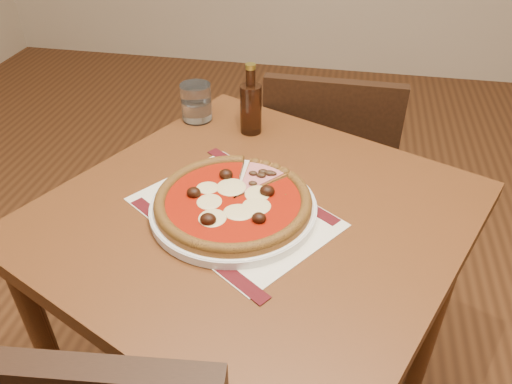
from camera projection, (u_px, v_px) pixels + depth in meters
table at (254, 246)px, 1.09m from camera, size 1.06×1.06×0.75m
chair_far at (328, 171)px, 1.64m from camera, size 0.40×0.40×0.84m
placemat at (234, 212)px, 1.02m from camera, size 0.48×0.45×0.00m
plate at (233, 208)px, 1.02m from camera, size 0.34×0.34×0.02m
pizza at (233, 200)px, 1.01m from camera, size 0.32×0.32×0.04m
ham_slice at (265, 180)px, 1.07m from camera, size 0.10×0.15×0.02m
water_glass at (196, 102)px, 1.33m from camera, size 0.10×0.10×0.10m
bottle at (251, 106)px, 1.26m from camera, size 0.05×0.05×0.18m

